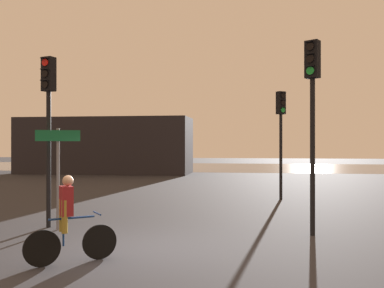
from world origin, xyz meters
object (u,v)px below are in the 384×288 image
object	(u,v)px
distant_building	(105,146)
traffic_light_near_right	(312,101)
direction_sign_post	(58,164)
traffic_light_far_right	(281,124)
traffic_light_near_left	(48,109)
cyclist	(68,219)

from	to	relation	value
distant_building	traffic_light_near_right	world-z (taller)	traffic_light_near_right
direction_sign_post	traffic_light_far_right	bearing A→B (deg)	-154.43
traffic_light_near_left	direction_sign_post	xyz separation A→B (m)	(0.41, -0.31, -1.42)
traffic_light_near_right	traffic_light_near_left	size ratio (longest dim) A/B	1.04
distant_building	traffic_light_near_right	distance (m)	24.12
traffic_light_far_right	direction_sign_post	size ratio (longest dim) A/B	1.65
distant_building	traffic_light_near_left	size ratio (longest dim) A/B	2.88
traffic_light_near_right	cyclist	world-z (taller)	traffic_light_near_right
direction_sign_post	traffic_light_near_right	bearing A→B (deg)	158.83
traffic_light_far_right	direction_sign_post	world-z (taller)	traffic_light_far_right
distant_building	direction_sign_post	xyz separation A→B (m)	(6.15, -20.86, -0.40)
traffic_light_near_right	traffic_light_far_right	world-z (taller)	traffic_light_near_right
traffic_light_far_right	cyclist	size ratio (longest dim) A/B	2.65
traffic_light_near_left	distant_building	bearing A→B (deg)	-59.07
traffic_light_far_right	cyclist	world-z (taller)	traffic_light_far_right
cyclist	direction_sign_post	bearing A→B (deg)	171.62
traffic_light_near_left	traffic_light_far_right	size ratio (longest dim) A/B	1.05
traffic_light_near_right	traffic_light_far_right	distance (m)	6.72
distant_building	traffic_light_near_left	bearing A→B (deg)	-74.40
distant_building	traffic_light_near_left	distance (m)	21.36
distant_building	cyclist	bearing A→B (deg)	-71.98
traffic_light_near_left	direction_sign_post	bearing A→B (deg)	158.41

